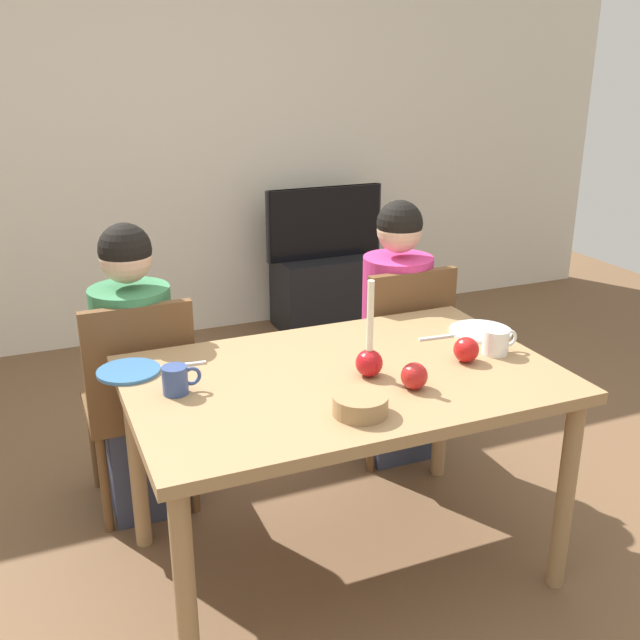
# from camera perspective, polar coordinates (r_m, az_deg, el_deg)

# --- Properties ---
(ground_plane) EXTENTS (7.68, 7.68, 0.00)m
(ground_plane) POSITION_cam_1_polar(r_m,az_deg,el_deg) (2.82, 1.65, -18.21)
(ground_plane) COLOR brown
(back_wall) EXTENTS (6.40, 0.10, 2.60)m
(back_wall) POSITION_cam_1_polar(r_m,az_deg,el_deg) (4.73, -11.67, 14.21)
(back_wall) COLOR beige
(back_wall) RESTS_ON ground
(dining_table) EXTENTS (1.40, 0.90, 0.75)m
(dining_table) POSITION_cam_1_polar(r_m,az_deg,el_deg) (2.46, 1.81, -5.92)
(dining_table) COLOR #99754C
(dining_table) RESTS_ON ground
(chair_left) EXTENTS (0.40, 0.40, 0.90)m
(chair_left) POSITION_cam_1_polar(r_m,az_deg,el_deg) (2.91, -13.80, -5.61)
(chair_left) COLOR brown
(chair_left) RESTS_ON ground
(chair_right) EXTENTS (0.40, 0.40, 0.90)m
(chair_right) POSITION_cam_1_polar(r_m,az_deg,el_deg) (3.25, 6.10, -2.41)
(chair_right) COLOR brown
(chair_right) RESTS_ON ground
(person_left_child) EXTENTS (0.30, 0.30, 1.17)m
(person_left_child) POSITION_cam_1_polar(r_m,az_deg,el_deg) (2.92, -14.00, -4.33)
(person_left_child) COLOR #33384C
(person_left_child) RESTS_ON ground
(person_right_child) EXTENTS (0.30, 0.30, 1.17)m
(person_right_child) POSITION_cam_1_polar(r_m,az_deg,el_deg) (3.25, 5.87, -1.27)
(person_right_child) COLOR #33384C
(person_right_child) RESTS_ON ground
(tv_stand) EXTENTS (0.64, 0.40, 0.48)m
(tv_stand) POSITION_cam_1_polar(r_m,az_deg,el_deg) (4.92, 0.35, 2.20)
(tv_stand) COLOR black
(tv_stand) RESTS_ON ground
(tv) EXTENTS (0.79, 0.05, 0.46)m
(tv) POSITION_cam_1_polar(r_m,az_deg,el_deg) (4.80, 0.36, 7.55)
(tv) COLOR black
(tv) RESTS_ON tv_stand
(candle_centerpiece) EXTENTS (0.09, 0.09, 0.32)m
(candle_centerpiece) POSITION_cam_1_polar(r_m,az_deg,el_deg) (2.39, 3.84, -2.86)
(candle_centerpiece) COLOR red
(candle_centerpiece) RESTS_ON dining_table
(plate_left) EXTENTS (0.21, 0.21, 0.01)m
(plate_left) POSITION_cam_1_polar(r_m,az_deg,el_deg) (2.51, -14.60, -3.86)
(plate_left) COLOR teal
(plate_left) RESTS_ON dining_table
(plate_right) EXTENTS (0.23, 0.23, 0.01)m
(plate_right) POSITION_cam_1_polar(r_m,az_deg,el_deg) (2.83, 12.33, -0.86)
(plate_right) COLOR silver
(plate_right) RESTS_ON dining_table
(mug_left) EXTENTS (0.12, 0.08, 0.09)m
(mug_left) POSITION_cam_1_polar(r_m,az_deg,el_deg) (2.31, -11.06, -4.57)
(mug_left) COLOR #33477F
(mug_left) RESTS_ON dining_table
(mug_right) EXTENTS (0.13, 0.09, 0.09)m
(mug_right) POSITION_cam_1_polar(r_m,az_deg,el_deg) (2.64, 13.50, -1.63)
(mug_right) COLOR white
(mug_right) RESTS_ON dining_table
(fork_left) EXTENTS (0.18, 0.03, 0.01)m
(fork_left) POSITION_cam_1_polar(r_m,az_deg,el_deg) (2.52, -10.85, -3.46)
(fork_left) COLOR silver
(fork_left) RESTS_ON dining_table
(fork_right) EXTENTS (0.18, 0.03, 0.01)m
(fork_right) POSITION_cam_1_polar(r_m,az_deg,el_deg) (2.76, 9.34, -1.29)
(fork_right) COLOR silver
(fork_right) RESTS_ON dining_table
(bowl_walnuts) EXTENTS (0.16, 0.16, 0.06)m
(bowl_walnuts) POSITION_cam_1_polar(r_m,az_deg,el_deg) (2.16, 3.14, -6.56)
(bowl_walnuts) COLOR #99754C
(bowl_walnuts) RESTS_ON dining_table
(apple_near_candle) EXTENTS (0.09, 0.09, 0.09)m
(apple_near_candle) POSITION_cam_1_polar(r_m,az_deg,el_deg) (2.55, 11.26, -2.26)
(apple_near_candle) COLOR red
(apple_near_candle) RESTS_ON dining_table
(apple_by_left_plate) EXTENTS (0.09, 0.09, 0.09)m
(apple_by_left_plate) POSITION_cam_1_polar(r_m,az_deg,el_deg) (2.32, 7.31, -4.32)
(apple_by_left_plate) COLOR red
(apple_by_left_plate) RESTS_ON dining_table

